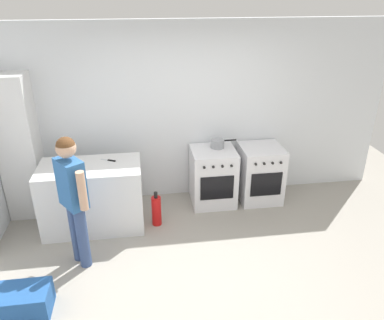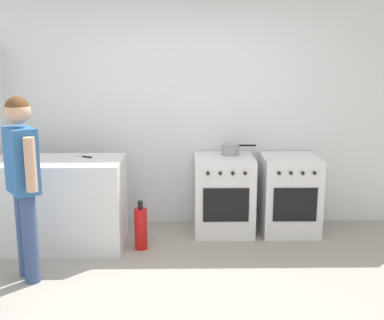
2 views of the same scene
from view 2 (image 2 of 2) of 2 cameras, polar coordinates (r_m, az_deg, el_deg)
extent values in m
plane|color=gray|center=(3.97, 0.34, -16.51)|extent=(8.00, 8.00, 0.00)
cube|color=silver|center=(5.47, -0.09, 5.83)|extent=(6.00, 0.10, 2.60)
cube|color=silver|center=(5.07, -15.47, -4.97)|extent=(1.30, 0.70, 0.90)
cube|color=silver|center=(5.29, 3.77, -4.09)|extent=(0.63, 0.60, 0.85)
cube|color=black|center=(5.01, 4.05, -5.35)|extent=(0.48, 0.01, 0.36)
cylinder|color=black|center=(5.06, 2.34, 0.09)|extent=(0.20, 0.20, 0.01)
cylinder|color=black|center=(5.09, 5.55, 0.10)|extent=(0.20, 0.20, 0.01)
cylinder|color=black|center=(5.30, 2.19, 0.64)|extent=(0.20, 0.20, 0.01)
cylinder|color=black|center=(5.32, 5.27, 0.65)|extent=(0.20, 0.20, 0.01)
cylinder|color=black|center=(4.89, 1.90, -1.60)|extent=(0.04, 0.02, 0.04)
cylinder|color=black|center=(4.90, 3.38, -1.59)|extent=(0.04, 0.02, 0.04)
cylinder|color=black|center=(4.91, 4.86, -1.59)|extent=(0.04, 0.02, 0.04)
cylinder|color=black|center=(4.93, 6.33, -1.58)|extent=(0.04, 0.02, 0.04)
cube|color=silver|center=(5.40, 11.42, -3.98)|extent=(0.61, 0.60, 0.85)
cube|color=black|center=(5.12, 12.13, -5.20)|extent=(0.46, 0.01, 0.36)
cylinder|color=black|center=(5.15, 10.41, 0.12)|extent=(0.19, 0.19, 0.01)
cylinder|color=black|center=(5.22, 13.36, 0.13)|extent=(0.19, 0.19, 0.01)
cylinder|color=black|center=(5.39, 9.92, 0.65)|extent=(0.19, 0.19, 0.01)
cylinder|color=black|center=(5.44, 12.75, 0.66)|extent=(0.19, 0.19, 0.01)
cylinder|color=black|center=(4.98, 10.28, -1.55)|extent=(0.04, 0.02, 0.04)
cylinder|color=black|center=(5.01, 11.65, -1.53)|extent=(0.04, 0.02, 0.04)
cylinder|color=black|center=(5.04, 12.99, -1.52)|extent=(0.04, 0.02, 0.04)
cylinder|color=black|center=(5.07, 14.33, -1.51)|extent=(0.04, 0.02, 0.04)
cylinder|color=gray|center=(5.27, 4.55, 1.27)|extent=(0.20, 0.20, 0.12)
cylinder|color=black|center=(5.29, 6.59, 1.73)|extent=(0.18, 0.02, 0.02)
cube|color=silver|center=(4.89, -21.84, -0.53)|extent=(0.24, 0.06, 0.01)
cube|color=black|center=(4.85, -19.84, -0.44)|extent=(0.11, 0.04, 0.01)
cube|color=silver|center=(5.06, -13.29, 0.43)|extent=(0.10, 0.07, 0.01)
cube|color=black|center=(5.00, -12.35, 0.36)|extent=(0.11, 0.07, 0.01)
cylinder|color=#384C7A|center=(4.36, -18.63, -8.84)|extent=(0.13, 0.13, 0.78)
cylinder|color=#384C7A|center=(4.50, -19.25, -8.20)|extent=(0.13, 0.13, 0.78)
cube|color=#2D609E|center=(4.25, -19.57, -0.04)|extent=(0.36, 0.39, 0.55)
cylinder|color=tan|center=(4.02, -18.60, -0.54)|extent=(0.09, 0.09, 0.44)
cylinder|color=tan|center=(4.47, -20.46, 0.58)|extent=(0.09, 0.09, 0.44)
sphere|color=tan|center=(4.18, -19.97, 5.49)|extent=(0.21, 0.21, 0.21)
sphere|color=brown|center=(4.18, -19.99, 5.76)|extent=(0.20, 0.20, 0.20)
cylinder|color=red|center=(4.91, -6.09, -8.11)|extent=(0.13, 0.13, 0.42)
cylinder|color=black|center=(4.83, -6.15, -5.32)|extent=(0.05, 0.05, 0.08)
camera|label=1|loc=(1.25, -89.52, 62.32)|focal=35.00mm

